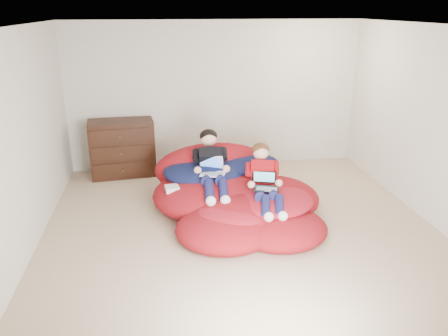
# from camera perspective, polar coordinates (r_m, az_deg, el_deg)

# --- Properties ---
(room_shell) EXTENTS (5.10, 5.10, 2.77)m
(room_shell) POSITION_cam_1_polar(r_m,az_deg,el_deg) (5.58, 2.29, -6.02)
(room_shell) COLOR tan
(room_shell) RESTS_ON ground
(dresser) EXTENTS (1.10, 0.64, 0.94)m
(dresser) POSITION_cam_1_polar(r_m,az_deg,el_deg) (7.49, -13.12, 2.55)
(dresser) COLOR black
(dresser) RESTS_ON ground
(beanbag_pile) EXTENTS (2.29, 2.41, 0.87)m
(beanbag_pile) POSITION_cam_1_polar(r_m,az_deg,el_deg) (5.99, 1.24, -3.64)
(beanbag_pile) COLOR maroon
(beanbag_pile) RESTS_ON ground
(cream_pillow) EXTENTS (0.41, 0.26, 0.26)m
(cream_pillow) POSITION_cam_1_polar(r_m,az_deg,el_deg) (6.53, -3.37, 1.79)
(cream_pillow) COLOR beige
(cream_pillow) RESTS_ON beanbag_pile
(older_boy) EXTENTS (0.36, 1.18, 0.72)m
(older_boy) POSITION_cam_1_polar(r_m,az_deg,el_deg) (5.99, -1.66, 0.71)
(older_boy) COLOR black
(older_boy) RESTS_ON beanbag_pile
(younger_boy) EXTENTS (0.38, 1.05, 0.71)m
(younger_boy) POSITION_cam_1_polar(r_m,az_deg,el_deg) (5.66, 5.31, -1.18)
(younger_boy) COLOR #A90E14
(younger_boy) RESTS_ON beanbag_pile
(laptop_white) EXTENTS (0.38, 0.41, 0.23)m
(laptop_white) POSITION_cam_1_polar(r_m,az_deg,el_deg) (5.92, -1.54, -0.08)
(laptop_white) COLOR white
(laptop_white) RESTS_ON older_boy
(laptop_black) EXTENTS (0.35, 0.39, 0.21)m
(laptop_black) POSITION_cam_1_polar(r_m,az_deg,el_deg) (5.63, 5.43, -2.03)
(laptop_black) COLOR black
(laptop_black) RESTS_ON younger_boy
(power_adapter) EXTENTS (0.20, 0.20, 0.07)m
(power_adapter) POSITION_cam_1_polar(r_m,az_deg,el_deg) (5.85, -6.79, -2.69)
(power_adapter) COLOR white
(power_adapter) RESTS_ON beanbag_pile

